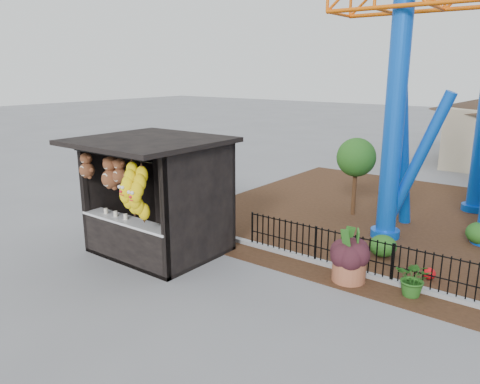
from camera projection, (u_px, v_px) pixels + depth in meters
The scene contains 6 objects.
ground at pixel (216, 298), 10.19m from camera, with size 120.00×120.00×0.00m, color slate.
curb at pixel (446, 296), 10.12m from camera, with size 18.00×0.18×0.12m, color gray.
prize_booth at pixel (151, 199), 12.26m from camera, with size 3.50×3.40×3.12m.
terracotta_planter at pixel (349, 270), 10.94m from camera, with size 0.78×0.78×0.57m, color #9C5539.
planter_foliage at pixel (350, 245), 10.78m from camera, with size 0.70×0.70×0.64m, color black.
potted_plant at pixel (414, 278), 10.16m from camera, with size 0.76×0.66×0.85m, color #25591A.
Camera 1 is at (6.08, -7.04, 4.81)m, focal length 35.00 mm.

